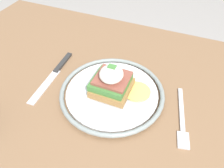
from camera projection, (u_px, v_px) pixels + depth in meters
The scene contains 5 objects.
dining_table at pixel (113, 134), 0.57m from camera, with size 1.07×0.68×0.77m.
plate at pixel (112, 93), 0.49m from camera, with size 0.23×0.23×0.02m.
sandwich at pixel (112, 82), 0.47m from camera, with size 0.12×0.09×0.07m.
fork at pixel (182, 119), 0.45m from camera, with size 0.05×0.15×0.00m.
knife at pixel (55, 72), 0.55m from camera, with size 0.02×0.19×0.01m.
Camera 1 is at (-0.12, 0.29, 1.14)m, focal length 35.00 mm.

